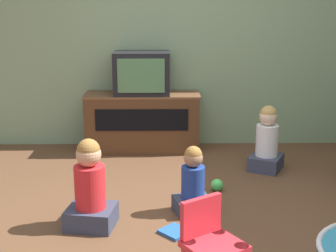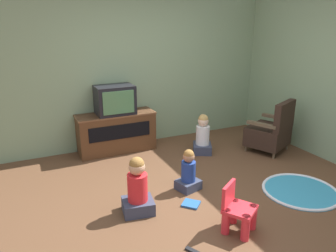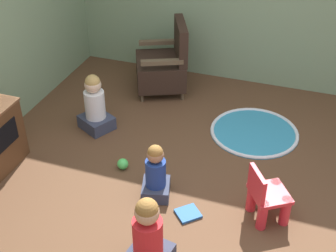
{
  "view_description": "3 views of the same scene",
  "coord_description": "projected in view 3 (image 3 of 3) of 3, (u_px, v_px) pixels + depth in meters",
  "views": [
    {
      "loc": [
        -0.3,
        -3.07,
        1.59
      ],
      "look_at": [
        -0.25,
        0.35,
        0.69
      ],
      "focal_mm": 50.0,
      "sensor_mm": 36.0,
      "label": 1
    },
    {
      "loc": [
        -1.87,
        -2.97,
        2.07
      ],
      "look_at": [
        -0.28,
        0.43,
        0.84
      ],
      "focal_mm": 35.0,
      "sensor_mm": 36.0,
      "label": 2
    },
    {
      "loc": [
        -2.99,
        -0.82,
        2.88
      ],
      "look_at": [
        0.1,
        0.25,
        0.66
      ],
      "focal_mm": 50.0,
      "sensor_mm": 36.0,
      "label": 3
    }
  ],
  "objects": [
    {
      "name": "book",
      "position": [
        188.0,
        214.0,
        4.0
      ],
      "size": [
        0.26,
        0.26,
        0.02
      ],
      "rotation": [
        0.0,
        0.0,
        2.33
      ],
      "color": "#235699",
      "rests_on": "ground_plane"
    },
    {
      "name": "child_watching_center",
      "position": [
        148.0,
        239.0,
        3.4
      ],
      "size": [
        0.38,
        0.35,
        0.67
      ],
      "rotation": [
        0.0,
        0.0,
        -0.17
      ],
      "color": "#33384C",
      "rests_on": "ground_plane"
    },
    {
      "name": "child_watching_left",
      "position": [
        156.0,
        174.0,
        4.08
      ],
      "size": [
        0.33,
        0.31,
        0.54
      ],
      "rotation": [
        0.0,
        0.0,
        0.27
      ],
      "color": "#33384C",
      "rests_on": "ground_plane"
    },
    {
      "name": "black_armchair",
      "position": [
        164.0,
        65.0,
        5.6
      ],
      "size": [
        0.8,
        0.77,
        0.86
      ],
      "rotation": [
        0.0,
        0.0,
        3.57
      ],
      "color": "brown",
      "rests_on": "ground_plane"
    },
    {
      "name": "toy_ball",
      "position": [
        123.0,
        164.0,
        4.49
      ],
      "size": [
        0.11,
        0.11,
        0.11
      ],
      "color": "#4CCC59",
      "rests_on": "ground_plane"
    },
    {
      "name": "ground_plane",
      "position": [
        190.0,
        198.0,
        4.18
      ],
      "size": [
        30.0,
        30.0,
        0.0
      ],
      "primitive_type": "plane",
      "color": "brown"
    },
    {
      "name": "yellow_kid_chair",
      "position": [
        267.0,
        198.0,
        3.87
      ],
      "size": [
        0.42,
        0.41,
        0.5
      ],
      "rotation": [
        0.0,
        0.0,
        0.58
      ],
      "color": "red",
      "rests_on": "ground_plane"
    },
    {
      "name": "play_mat",
      "position": [
        254.0,
        132.0,
        5.01
      ],
      "size": [
        0.94,
        0.94,
        0.04
      ],
      "color": "teal",
      "rests_on": "ground_plane"
    },
    {
      "name": "child_watching_right",
      "position": [
        95.0,
        106.0,
        4.94
      ],
      "size": [
        0.41,
        0.42,
        0.64
      ],
      "rotation": [
        0.0,
        0.0,
        1.09
      ],
      "color": "#33384C",
      "rests_on": "ground_plane"
    }
  ]
}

